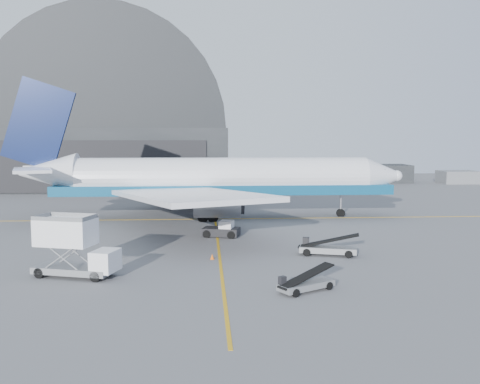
{
  "coord_description": "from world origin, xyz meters",
  "views": [
    {
      "loc": [
        -1.17,
        -47.29,
        10.52
      ],
      "look_at": [
        2.53,
        9.91,
        4.5
      ],
      "focal_mm": 40.0,
      "sensor_mm": 36.0,
      "label": 1
    }
  ],
  "objects": [
    {
      "name": "traffic_cone",
      "position": [
        -0.66,
        -2.32,
        0.22
      ],
      "size": [
        0.32,
        0.32,
        0.46
      ],
      "color": "#FF6008",
      "rests_on": "ground"
    },
    {
      "name": "airliner",
      "position": [
        -0.97,
        21.05,
        5.03
      ],
      "size": [
        51.22,
        49.67,
        17.98
      ],
      "color": "white",
      "rests_on": "ground"
    },
    {
      "name": "distant_bldg_a",
      "position": [
        38.0,
        72.0,
        0.0
      ],
      "size": [
        14.0,
        8.0,
        4.0
      ],
      "primitive_type": "cube",
      "color": "black",
      "rests_on": "ground"
    },
    {
      "name": "ground",
      "position": [
        0.0,
        0.0,
        0.0
      ],
      "size": [
        200.0,
        200.0,
        0.0
      ],
      "primitive_type": "plane",
      "color": "#565659",
      "rests_on": "ground"
    },
    {
      "name": "catering_truck",
      "position": [
        -11.13,
        -7.25,
        2.21
      ],
      "size": [
        6.75,
        4.07,
        4.36
      ],
      "rotation": [
        0.0,
        0.0,
        -0.29
      ],
      "color": "slate",
      "rests_on": "ground"
    },
    {
      "name": "distant_bldg_b",
      "position": [
        55.0,
        68.0,
        0.0
      ],
      "size": [
        8.0,
        6.0,
        2.8
      ],
      "primitive_type": "cube",
      "color": "slate",
      "rests_on": "ground"
    },
    {
      "name": "belt_loader_b",
      "position": [
        9.57,
        -1.37,
        0.62
      ],
      "size": [
        5.4,
        3.0,
        2.02
      ],
      "rotation": [
        0.0,
        0.0,
        -0.28
      ],
      "color": "slate",
      "rests_on": "ground"
    },
    {
      "name": "pushback_tug",
      "position": [
        0.54,
        8.03,
        0.65
      ],
      "size": [
        4.16,
        3.06,
        1.73
      ],
      "rotation": [
        0.0,
        0.0,
        -0.28
      ],
      "color": "black",
      "rests_on": "ground"
    },
    {
      "name": "taxi_lines",
      "position": [
        0.0,
        12.67,
        0.01
      ],
      "size": [
        80.0,
        42.12,
        0.02
      ],
      "color": "gold",
      "rests_on": "ground"
    },
    {
      "name": "belt_loader_a",
      "position": [
        5.57,
        -12.19,
        0.51
      ],
      "size": [
        4.24,
        3.29,
        1.67
      ],
      "rotation": [
        0.0,
        0.0,
        0.53
      ],
      "color": "slate",
      "rests_on": "ground"
    },
    {
      "name": "hangar",
      "position": [
        -22.0,
        64.95,
        9.54
      ],
      "size": [
        50.0,
        28.3,
        28.0
      ],
      "color": "black",
      "rests_on": "ground"
    }
  ]
}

